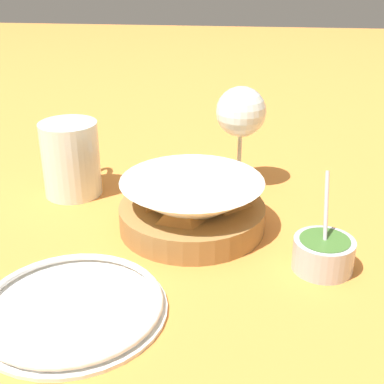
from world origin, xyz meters
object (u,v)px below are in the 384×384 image
(sauce_cup, at_px, (323,252))
(side_plate, at_px, (72,306))
(food_basket, at_px, (192,207))
(wine_glass, at_px, (241,115))
(beer_mug, at_px, (72,161))

(sauce_cup, relative_size, side_plate, 0.56)
(food_basket, distance_m, wine_glass, 0.19)
(sauce_cup, bearing_deg, beer_mug, 63.98)
(food_basket, height_order, sauce_cup, sauce_cup)
(food_basket, relative_size, beer_mug, 1.52)
(food_basket, bearing_deg, sauce_cup, -116.64)
(beer_mug, bearing_deg, sauce_cup, -116.02)
(food_basket, bearing_deg, wine_glass, -20.81)
(sauce_cup, height_order, wine_glass, wine_glass)
(sauce_cup, bearing_deg, food_basket, 63.36)
(sauce_cup, bearing_deg, side_plate, 112.83)
(wine_glass, xyz_separation_m, side_plate, (-0.36, 0.17, -0.11))
(beer_mug, xyz_separation_m, side_plate, (-0.30, -0.09, -0.05))
(wine_glass, bearing_deg, food_basket, 159.19)
(side_plate, bearing_deg, wine_glass, -25.01)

